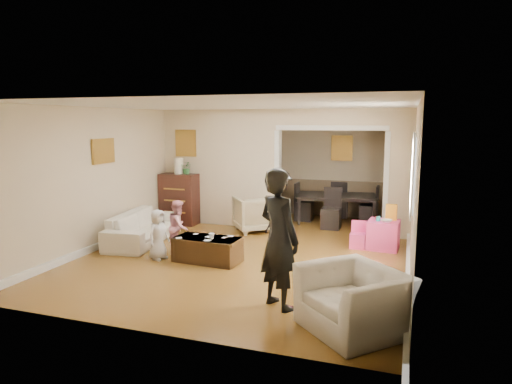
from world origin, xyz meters
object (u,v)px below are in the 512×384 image
(armchair_front, at_px, (353,300))
(table_lamp, at_px, (179,166))
(sofa, at_px, (144,227))
(play_table, at_px, (383,235))
(child_toddler, at_px, (280,230))
(coffee_cup, at_px, (212,236))
(coffee_table, at_px, (208,249))
(child_kneel_b, at_px, (179,227))
(cyan_cup, at_px, (378,219))
(armchair_back, at_px, (255,214))
(dresser, at_px, (180,199))
(dining_table, at_px, (336,209))
(adult_person, at_px, (279,239))
(child_kneel_a, at_px, (158,234))

(armchair_front, xyz_separation_m, table_lamp, (-4.43, 4.22, 0.99))
(sofa, height_order, play_table, sofa)
(table_lamp, bearing_deg, play_table, -8.22)
(armchair_front, height_order, child_toddler, child_toddler)
(coffee_cup, height_order, play_table, play_table)
(sofa, bearing_deg, play_table, -85.33)
(coffee_table, relative_size, child_kneel_b, 1.14)
(armchair_front, height_order, cyan_cup, armchair_front)
(cyan_cup, bearing_deg, armchair_front, -90.56)
(table_lamp, bearing_deg, armchair_back, -3.03)
(coffee_table, bearing_deg, dresser, 126.82)
(coffee_cup, relative_size, dining_table, 0.05)
(play_table, distance_m, dining_table, 2.26)
(sofa, bearing_deg, child_toddler, -97.94)
(armchair_back, distance_m, adult_person, 4.11)
(coffee_table, xyz_separation_m, dining_table, (1.58, 3.67, 0.12))
(armchair_front, relative_size, adult_person, 0.61)
(dresser, bearing_deg, adult_person, -48.11)
(table_lamp, height_order, adult_person, adult_person)
(table_lamp, xyz_separation_m, cyan_cup, (4.47, -0.71, -0.77))
(dresser, xyz_separation_m, child_kneel_a, (0.95, -2.56, -0.15))
(child_toddler, bearing_deg, child_kneel_a, -10.71)
(sofa, distance_m, dining_table, 4.41)
(cyan_cup, height_order, adult_person, adult_person)
(armchair_back, xyz_separation_m, coffee_cup, (0.05, -2.36, 0.08))
(armchair_back, relative_size, play_table, 1.51)
(play_table, relative_size, dining_table, 0.30)
(armchair_back, relative_size, child_kneel_b, 0.86)
(adult_person, distance_m, child_kneel_a, 2.86)
(child_kneel_b, bearing_deg, coffee_cup, -129.69)
(child_kneel_a, distance_m, child_kneel_b, 0.48)
(play_table, relative_size, child_toddler, 0.61)
(armchair_front, xyz_separation_m, coffee_cup, (-2.53, 1.76, 0.10))
(coffee_table, bearing_deg, coffee_cup, -26.57)
(table_lamp, bearing_deg, coffee_table, -53.18)
(armchair_front, distance_m, child_toddler, 3.01)
(sofa, height_order, child_toddler, child_toddler)
(armchair_back, xyz_separation_m, dining_table, (1.53, 1.37, -0.05))
(coffee_cup, height_order, adult_person, adult_person)
(cyan_cup, xyz_separation_m, child_kneel_b, (-3.36, -1.40, -0.09))
(child_kneel_a, relative_size, child_toddler, 0.96)
(cyan_cup, xyz_separation_m, child_toddler, (-1.61, -0.95, -0.12))
(coffee_table, relative_size, dining_table, 0.59)
(dresser, xyz_separation_m, table_lamp, (0.00, 0.00, 0.76))
(table_lamp, height_order, coffee_cup, table_lamp)
(cyan_cup, relative_size, child_kneel_a, 0.09)
(coffee_cup, xyz_separation_m, play_table, (2.66, 1.80, -0.19))
(play_table, distance_m, cyan_cup, 0.32)
(coffee_cup, bearing_deg, adult_person, -41.95)
(sofa, relative_size, cyan_cup, 25.24)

